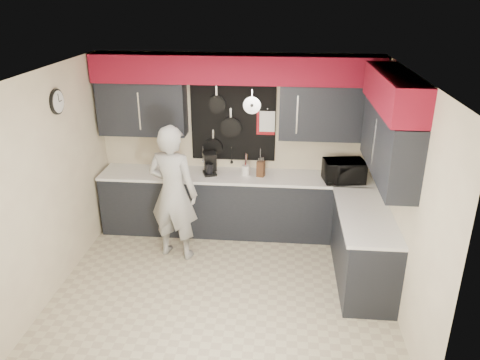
# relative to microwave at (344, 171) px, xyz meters

# --- Properties ---
(ground) EXTENTS (4.00, 4.00, 0.00)m
(ground) POSITION_rel_microwave_xyz_m (-1.52, -1.34, -1.07)
(ground) COLOR #BAB191
(ground) RESTS_ON ground
(back_wall_assembly) EXTENTS (4.00, 0.36, 2.60)m
(back_wall_assembly) POSITION_rel_microwave_xyz_m (-1.51, 0.26, 0.94)
(back_wall_assembly) COLOR beige
(back_wall_assembly) RESTS_ON ground
(right_wall_assembly) EXTENTS (0.36, 3.50, 2.60)m
(right_wall_assembly) POSITION_rel_microwave_xyz_m (0.33, -1.08, 0.87)
(right_wall_assembly) COLOR beige
(right_wall_assembly) RESTS_ON ground
(left_wall_assembly) EXTENTS (0.05, 3.50, 2.60)m
(left_wall_assembly) POSITION_rel_microwave_xyz_m (-3.52, -1.33, 0.26)
(left_wall_assembly) COLOR beige
(left_wall_assembly) RESTS_ON ground
(base_cabinets) EXTENTS (3.95, 2.20, 0.92)m
(base_cabinets) POSITION_rel_microwave_xyz_m (-1.03, -0.21, -0.61)
(base_cabinets) COLOR black
(base_cabinets) RESTS_ON ground
(microwave) EXTENTS (0.60, 0.45, 0.30)m
(microwave) POSITION_rel_microwave_xyz_m (0.00, 0.00, 0.00)
(microwave) COLOR black
(microwave) RESTS_ON base_cabinets
(knife_block) EXTENTS (0.13, 0.13, 0.23)m
(knife_block) POSITION_rel_microwave_xyz_m (-1.15, 0.08, -0.04)
(knife_block) COLOR #3D2313
(knife_block) RESTS_ON base_cabinets
(utensil_crock) EXTENTS (0.11, 0.11, 0.15)m
(utensil_crock) POSITION_rel_microwave_xyz_m (-1.37, 0.11, -0.08)
(utensil_crock) COLOR white
(utensil_crock) RESTS_ON base_cabinets
(coffee_maker) EXTENTS (0.24, 0.27, 0.32)m
(coffee_maker) POSITION_rel_microwave_xyz_m (-1.88, 0.11, 0.02)
(coffee_maker) COLOR black
(coffee_maker) RESTS_ON base_cabinets
(person) EXTENTS (0.76, 0.59, 1.85)m
(person) POSITION_rel_microwave_xyz_m (-2.26, -0.63, -0.15)
(person) COLOR #B3B3B1
(person) RESTS_ON ground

